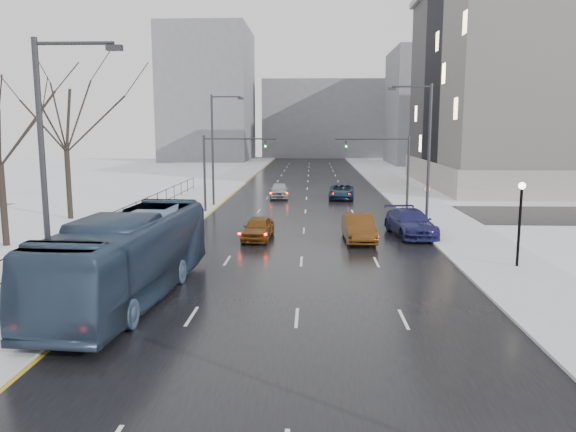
# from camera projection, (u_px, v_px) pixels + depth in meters

# --- Properties ---
(road) EXTENTS (16.00, 150.00, 0.04)m
(road) POSITION_uv_depth(u_px,v_px,m) (307.00, 196.00, 58.63)
(road) COLOR black
(road) RESTS_ON ground
(cross_road) EXTENTS (130.00, 10.00, 0.04)m
(cross_road) POSITION_uv_depth(u_px,v_px,m) (305.00, 213.00, 46.79)
(cross_road) COLOR black
(cross_road) RESTS_ON ground
(sidewalk_left) EXTENTS (5.00, 150.00, 0.16)m
(sidewalk_left) POSITION_uv_depth(u_px,v_px,m) (207.00, 195.00, 59.07)
(sidewalk_left) COLOR silver
(sidewalk_left) RESTS_ON ground
(sidewalk_right) EXTENTS (5.00, 150.00, 0.16)m
(sidewalk_right) POSITION_uv_depth(u_px,v_px,m) (408.00, 196.00, 58.18)
(sidewalk_right) COLOR silver
(sidewalk_right) RESTS_ON ground
(park_strip) EXTENTS (14.00, 150.00, 0.12)m
(park_strip) POSITION_uv_depth(u_px,v_px,m) (118.00, 195.00, 59.47)
(park_strip) COLOR white
(park_strip) RESTS_ON ground
(tree_park_d) EXTENTS (8.75, 8.75, 12.50)m
(tree_park_d) POSITION_uv_depth(u_px,v_px,m) (7.00, 247.00, 33.74)
(tree_park_d) COLOR black
(tree_park_d) RESTS_ON ground
(tree_park_e) EXTENTS (9.45, 9.45, 13.50)m
(tree_park_e) POSITION_uv_depth(u_px,v_px,m) (71.00, 220.00, 43.62)
(tree_park_e) COLOR black
(tree_park_e) RESTS_ON ground
(iron_fence) EXTENTS (0.06, 70.00, 1.30)m
(iron_fence) POSITION_uv_depth(u_px,v_px,m) (54.00, 247.00, 29.44)
(iron_fence) COLOR black
(iron_fence) RESTS_ON sidewalk_left
(streetlight_r_mid) EXTENTS (2.95, 0.25, 10.00)m
(streetlight_r_mid) POSITION_uv_depth(u_px,v_px,m) (426.00, 150.00, 37.68)
(streetlight_r_mid) COLOR #2D2D33
(streetlight_r_mid) RESTS_ON ground
(streetlight_l_near) EXTENTS (2.95, 0.25, 10.00)m
(streetlight_l_near) POSITION_uv_depth(u_px,v_px,m) (50.00, 174.00, 18.63)
(streetlight_l_near) COLOR #2D2D33
(streetlight_l_near) RESTS_ON ground
(streetlight_l_far) EXTENTS (2.95, 0.25, 10.00)m
(streetlight_l_far) POSITION_uv_depth(u_px,v_px,m) (215.00, 144.00, 50.21)
(streetlight_l_far) COLOR #2D2D33
(streetlight_l_far) RESTS_ON ground
(lamppost_r_mid) EXTENTS (0.36, 0.36, 4.28)m
(lamppost_r_mid) POSITION_uv_depth(u_px,v_px,m) (520.00, 212.00, 28.11)
(lamppost_r_mid) COLOR black
(lamppost_r_mid) RESTS_ON sidewalk_right
(mast_signal_right) EXTENTS (6.10, 0.33, 6.50)m
(mast_signal_right) POSITION_uv_depth(u_px,v_px,m) (395.00, 165.00, 45.84)
(mast_signal_right) COLOR #2D2D33
(mast_signal_right) RESTS_ON ground
(mast_signal_left) EXTENTS (6.10, 0.33, 6.50)m
(mast_signal_left) POSITION_uv_depth(u_px,v_px,m) (217.00, 164.00, 46.46)
(mast_signal_left) COLOR #2D2D33
(mast_signal_left) RESTS_ON ground
(no_uturn_sign) EXTENTS (0.60, 0.06, 2.70)m
(no_uturn_sign) POSITION_uv_depth(u_px,v_px,m) (427.00, 192.00, 42.10)
(no_uturn_sign) COLOR #2D2D33
(no_uturn_sign) RESTS_ON sidewalk_right
(bldg_far_right) EXTENTS (24.00, 20.00, 22.00)m
(bldg_far_right) POSITION_uv_depth(u_px,v_px,m) (452.00, 107.00, 110.00)
(bldg_far_right) COLOR slate
(bldg_far_right) RESTS_ON ground
(bldg_far_left) EXTENTS (18.00, 22.00, 28.00)m
(bldg_far_left) POSITION_uv_depth(u_px,v_px,m) (209.00, 95.00, 121.51)
(bldg_far_left) COLOR slate
(bldg_far_left) RESTS_ON ground
(bldg_far_center) EXTENTS (30.00, 18.00, 18.00)m
(bldg_far_center) POSITION_uv_depth(u_px,v_px,m) (327.00, 119.00, 136.00)
(bldg_far_center) COLOR slate
(bldg_far_center) RESTS_ON ground
(bus) EXTENTS (3.88, 13.21, 3.63)m
(bus) POSITION_uv_depth(u_px,v_px,m) (129.00, 257.00, 23.17)
(bus) COLOR #2E405A
(bus) RESTS_ON road
(sedan_center_near) EXTENTS (2.04, 4.41, 1.47)m
(sedan_center_near) POSITION_uv_depth(u_px,v_px,m) (258.00, 228.00, 35.75)
(sedan_center_near) COLOR brown
(sedan_center_near) RESTS_ON road
(sedan_right_near) EXTENTS (1.97, 5.14, 1.67)m
(sedan_right_near) POSITION_uv_depth(u_px,v_px,m) (359.00, 228.00, 35.27)
(sedan_right_near) COLOR #4D2A0D
(sedan_right_near) RESTS_ON road
(sedan_right_cross) EXTENTS (2.79, 5.42, 1.46)m
(sedan_right_cross) POSITION_uv_depth(u_px,v_px,m) (341.00, 192.00, 56.11)
(sedan_right_cross) COLOR #14253D
(sedan_right_cross) RESTS_ON road
(sedan_right_far) EXTENTS (3.17, 6.20, 1.72)m
(sedan_right_far) POSITION_uv_depth(u_px,v_px,m) (411.00, 223.00, 37.03)
(sedan_right_far) COLOR navy
(sedan_right_far) RESTS_ON road
(sedan_center_far) EXTENTS (2.04, 4.67, 1.57)m
(sedan_center_far) POSITION_uv_depth(u_px,v_px,m) (279.00, 190.00, 56.73)
(sedan_center_far) COLOR #9B9DA0
(sedan_center_far) RESTS_ON road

